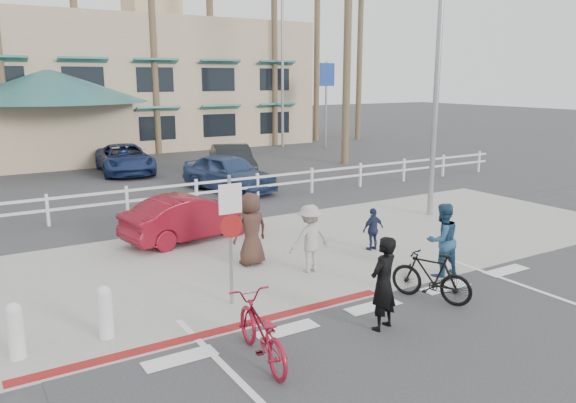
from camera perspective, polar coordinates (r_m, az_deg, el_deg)
ground at (r=10.93m, az=10.74°, el=-11.55°), size 140.00×140.00×0.00m
bike_path at (r=9.70m, az=18.96°, el=-15.25°), size 12.00×16.00×0.01m
sidewalk_plaza at (r=14.33m, az=-1.46°, el=-5.43°), size 22.00×7.00×0.01m
cross_street at (r=17.77m, az=-7.96°, el=-2.00°), size 40.00×5.00×0.01m
parking_lot at (r=26.57m, az=-16.26°, el=2.42°), size 50.00×16.00×0.01m
curb_red at (r=10.31m, az=-6.80°, el=-12.87°), size 7.00×0.25×0.02m
rail_fence at (r=19.64m, az=-9.02°, el=0.84°), size 29.40×0.16×1.00m
building at (r=39.33m, az=-19.15°, el=13.61°), size 28.00×16.00×11.30m
sign_post at (r=10.93m, az=-5.88°, el=-3.29°), size 0.50×0.10×2.90m
bollard_0 at (r=10.30m, az=-18.08°, el=-10.62°), size 0.26×0.26×0.95m
bollard_1 at (r=10.12m, az=-25.95°, el=-11.73°), size 0.26×0.26×0.95m
streetlight_0 at (r=18.48m, az=14.93°, el=12.35°), size 0.60×2.00×9.00m
streetlight_1 at (r=36.53m, az=-0.57°, el=13.00°), size 0.60×2.00×9.50m
info_sign at (r=35.99m, az=3.88°, el=9.88°), size 1.20×0.16×5.60m
palm_4 at (r=34.14m, az=-20.85°, el=16.88°), size 4.00×4.00×15.00m
palm_5 at (r=34.13m, az=-13.54°, el=15.65°), size 4.00×4.00×13.00m
palm_6 at (r=36.68m, az=-7.96°, el=18.76°), size 4.00×4.00×17.00m
palm_7 at (r=37.48m, az=-1.40°, el=16.43°), size 4.00×4.00×14.00m
palm_8 at (r=40.49m, az=2.97°, el=16.83°), size 4.00×4.00×15.00m
palm_9 at (r=41.41m, az=7.31°, el=15.26°), size 4.00×4.00×13.00m
palm_11 at (r=29.46m, az=6.10°, el=17.45°), size 4.00×4.00×14.00m
bike_red at (r=9.06m, az=-2.78°, el=-12.99°), size 0.95×2.04×1.03m
rider_red at (r=10.14m, az=9.66°, el=-8.21°), size 0.71×0.57×1.72m
bike_black at (r=11.71m, az=14.33°, el=-7.39°), size 1.11×1.74×1.01m
rider_black at (r=13.11m, az=15.38°, el=-3.78°), size 0.87×0.71×1.68m
pedestrian_a at (r=12.91m, az=2.23°, el=-3.79°), size 1.04×0.62×1.59m
pedestrian_child at (r=14.73m, az=8.64°, el=-2.81°), size 0.67×0.29×1.13m
pedestrian_b at (r=13.39m, az=-3.79°, el=-2.82°), size 0.90×0.62×1.77m
car_white_sedan at (r=15.78m, az=-9.79°, el=-1.57°), size 4.01×1.98×1.26m
lot_car_2 at (r=22.31m, az=-6.03°, el=2.94°), size 2.77×4.65×1.48m
lot_car_3 at (r=25.25m, az=-5.68°, el=4.04°), size 2.78×4.71×1.47m
lot_car_5 at (r=27.53m, az=-16.24°, el=4.18°), size 2.81×5.10×1.35m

